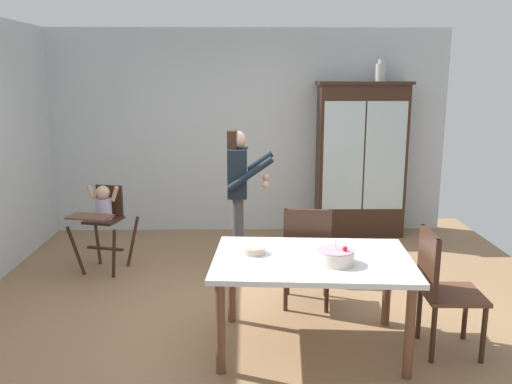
% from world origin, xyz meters
% --- Properties ---
extents(ground_plane, '(6.24, 6.24, 0.00)m').
position_xyz_m(ground_plane, '(0.00, 0.00, 0.00)').
color(ground_plane, '#93704C').
extents(wall_back, '(5.32, 0.06, 2.70)m').
position_xyz_m(wall_back, '(0.00, 2.63, 1.35)').
color(wall_back, silver).
rests_on(wall_back, ground_plane).
extents(china_cabinet, '(1.19, 0.48, 2.02)m').
position_xyz_m(china_cabinet, '(1.49, 2.37, 1.02)').
color(china_cabinet, '#382116').
rests_on(china_cabinet, ground_plane).
extents(ceramic_vase, '(0.13, 0.13, 0.27)m').
position_xyz_m(ceramic_vase, '(1.70, 2.37, 2.14)').
color(ceramic_vase, '#B2B7B2').
rests_on(ceramic_vase, china_cabinet).
extents(high_chair_with_toddler, '(0.70, 0.78, 0.95)m').
position_xyz_m(high_chair_with_toddler, '(-1.55, 1.04, 0.65)').
color(high_chair_with_toddler, '#382116').
rests_on(high_chair_with_toddler, ground_plane).
extents(adult_person, '(0.51, 0.49, 1.53)m').
position_xyz_m(adult_person, '(-0.09, 1.10, 0.97)').
color(adult_person, '#47474C').
rests_on(adult_person, ground_plane).
extents(dining_table, '(1.57, 1.11, 0.74)m').
position_xyz_m(dining_table, '(0.49, -0.68, 0.65)').
color(dining_table, silver).
rests_on(dining_table, ground_plane).
extents(birthday_cake, '(0.28, 0.28, 0.19)m').
position_xyz_m(birthday_cake, '(0.64, -0.81, 0.79)').
color(birthday_cake, beige).
rests_on(birthday_cake, dining_table).
extents(serving_bowl, '(0.18, 0.18, 0.05)m').
position_xyz_m(serving_bowl, '(0.05, -0.58, 0.77)').
color(serving_bowl, '#C6AD93').
rests_on(serving_bowl, dining_table).
extents(dining_chair_far_side, '(0.49, 0.49, 0.96)m').
position_xyz_m(dining_chair_far_side, '(0.54, 0.04, 0.56)').
color(dining_chair_far_side, '#382116').
rests_on(dining_chair_far_side, ground_plane).
extents(dining_chair_right_end, '(0.46, 0.46, 0.96)m').
position_xyz_m(dining_chair_right_end, '(1.46, -0.75, 0.56)').
color(dining_chair_right_end, '#382116').
rests_on(dining_chair_right_end, ground_plane).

